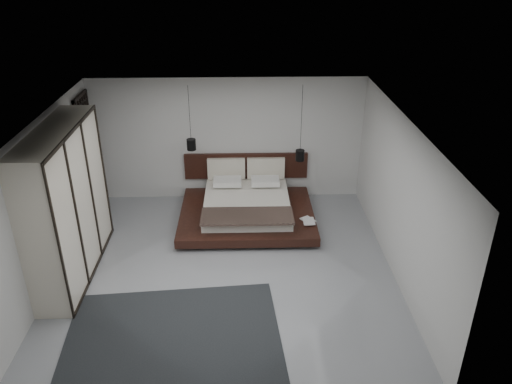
{
  "coord_description": "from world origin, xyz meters",
  "views": [
    {
      "loc": [
        0.33,
        -7.49,
        5.32
      ],
      "look_at": [
        0.57,
        1.2,
        0.99
      ],
      "focal_mm": 35.0,
      "sensor_mm": 36.0,
      "label": 1
    }
  ],
  "objects_px": {
    "pendant_left": "(191,144)",
    "rug": "(173,337)",
    "bed": "(247,207)",
    "pendant_right": "(300,155)",
    "lattice_screen": "(89,155)",
    "wardrobe": "(66,204)"
  },
  "relations": [
    {
      "from": "pendant_left",
      "to": "rug",
      "type": "distance_m",
      "value": 4.33
    },
    {
      "from": "pendant_right",
      "to": "wardrobe",
      "type": "xyz_separation_m",
      "value": [
        -4.24,
        -2.25,
        0.06
      ]
    },
    {
      "from": "bed",
      "to": "pendant_right",
      "type": "bearing_deg",
      "value": 21.08
    },
    {
      "from": "pendant_left",
      "to": "bed",
      "type": "bearing_deg",
      "value": -21.08
    },
    {
      "from": "lattice_screen",
      "to": "pendant_right",
      "type": "height_order",
      "value": "pendant_right"
    },
    {
      "from": "pendant_left",
      "to": "rug",
      "type": "bearing_deg",
      "value": -90.08
    },
    {
      "from": "lattice_screen",
      "to": "wardrobe",
      "type": "height_order",
      "value": "wardrobe"
    },
    {
      "from": "bed",
      "to": "pendant_left",
      "type": "xyz_separation_m",
      "value": [
        -1.15,
        0.44,
        1.26
      ]
    },
    {
      "from": "pendant_left",
      "to": "pendant_right",
      "type": "bearing_deg",
      "value": -0.0
    },
    {
      "from": "pendant_left",
      "to": "wardrobe",
      "type": "relative_size",
      "value": 0.5
    },
    {
      "from": "lattice_screen",
      "to": "rug",
      "type": "relative_size",
      "value": 0.81
    },
    {
      "from": "rug",
      "to": "pendant_right",
      "type": "bearing_deg",
      "value": 60.36
    },
    {
      "from": "bed",
      "to": "rug",
      "type": "xyz_separation_m",
      "value": [
        -1.15,
        -3.61,
        -0.28
      ]
    },
    {
      "from": "wardrobe",
      "to": "rug",
      "type": "bearing_deg",
      "value": -42.92
    },
    {
      "from": "wardrobe",
      "to": "lattice_screen",
      "type": "bearing_deg",
      "value": 96.12
    },
    {
      "from": "wardrobe",
      "to": "bed",
      "type": "bearing_deg",
      "value": 30.21
    },
    {
      "from": "pendant_left",
      "to": "pendant_right",
      "type": "xyz_separation_m",
      "value": [
        2.3,
        -0.0,
        -0.27
      ]
    },
    {
      "from": "bed",
      "to": "wardrobe",
      "type": "distance_m",
      "value": 3.73
    },
    {
      "from": "pendant_left",
      "to": "rug",
      "type": "relative_size",
      "value": 0.43
    },
    {
      "from": "pendant_left",
      "to": "rug",
      "type": "xyz_separation_m",
      "value": [
        -0.01,
        -4.05,
        -1.54
      ]
    },
    {
      "from": "lattice_screen",
      "to": "pendant_right",
      "type": "bearing_deg",
      "value": -1.28
    },
    {
      "from": "wardrobe",
      "to": "rug",
      "type": "xyz_separation_m",
      "value": [
        1.94,
        -1.8,
        -1.33
      ]
    }
  ]
}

